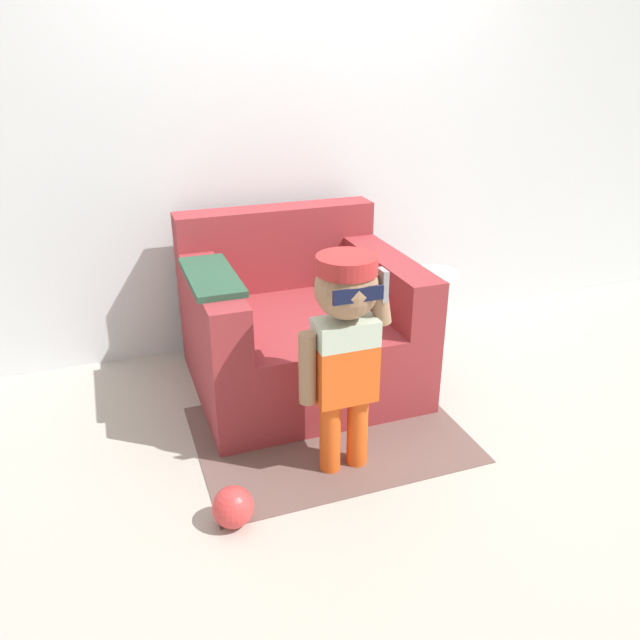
% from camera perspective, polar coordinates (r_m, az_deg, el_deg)
% --- Properties ---
extents(ground_plane, '(10.00, 10.00, 0.00)m').
position_cam_1_polar(ground_plane, '(3.50, 2.10, -5.69)').
color(ground_plane, '#ADA89E').
extents(wall_back, '(10.00, 0.05, 2.60)m').
position_cam_1_polar(wall_back, '(3.75, -1.90, 17.33)').
color(wall_back, silver).
rests_on(wall_back, ground_plane).
extents(armchair, '(1.15, 1.05, 0.90)m').
position_cam_1_polar(armchair, '(3.38, -2.09, -0.65)').
color(armchair, maroon).
rests_on(armchair, ground_plane).
extents(person_child, '(0.40, 0.30, 0.99)m').
position_cam_1_polar(person_child, '(2.53, 2.31, -1.19)').
color(person_child, '#E05119').
rests_on(person_child, ground_plane).
extents(side_table, '(0.30, 0.30, 0.48)m').
position_cam_1_polar(side_table, '(3.87, 10.18, 1.68)').
color(side_table, white).
rests_on(side_table, ground_plane).
extents(rug, '(1.26, 0.94, 0.01)m').
position_cam_1_polar(rug, '(3.07, 0.85, -10.31)').
color(rug, brown).
rests_on(rug, ground_plane).
extents(toy_ball, '(0.17, 0.17, 0.17)m').
position_cam_1_polar(toy_ball, '(2.56, -7.96, -16.58)').
color(toy_ball, '#D13838').
rests_on(toy_ball, ground_plane).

